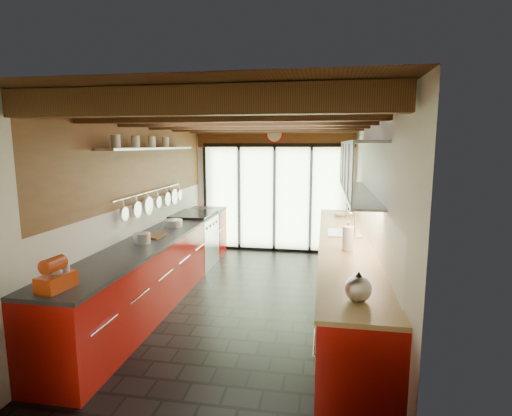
% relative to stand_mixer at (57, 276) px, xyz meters
% --- Properties ---
extents(ground, '(5.50, 5.50, 0.00)m').
position_rel_stand_mixer_xyz_m(ground, '(1.27, 2.24, -1.03)').
color(ground, black).
rests_on(ground, ground).
extents(room_shell, '(5.50, 5.50, 5.50)m').
position_rel_stand_mixer_xyz_m(room_shell, '(1.27, 2.24, 0.62)').
color(room_shell, silver).
rests_on(room_shell, ground).
extents(ceiling_beams, '(3.14, 5.06, 4.90)m').
position_rel_stand_mixer_xyz_m(ceiling_beams, '(1.27, 2.62, 1.43)').
color(ceiling_beams, '#593316').
rests_on(ceiling_beams, ground).
extents(glass_door, '(2.95, 0.10, 2.90)m').
position_rel_stand_mixer_xyz_m(glass_door, '(1.27, 4.93, 0.62)').
color(glass_door, '#C6EAAD').
rests_on(glass_door, ground).
extents(left_counter, '(0.68, 5.00, 0.92)m').
position_rel_stand_mixer_xyz_m(left_counter, '(-0.01, 2.24, -0.57)').
color(left_counter, '#9C0F09').
rests_on(left_counter, ground).
extents(range_stove, '(0.66, 0.90, 0.97)m').
position_rel_stand_mixer_xyz_m(range_stove, '(-0.01, 3.69, -0.56)').
color(range_stove, silver).
rests_on(range_stove, ground).
extents(right_counter, '(0.68, 5.00, 0.92)m').
position_rel_stand_mixer_xyz_m(right_counter, '(2.54, 2.24, -0.57)').
color(right_counter, '#9C0F09').
rests_on(right_counter, ground).
extents(sink_assembly, '(0.45, 0.52, 0.43)m').
position_rel_stand_mixer_xyz_m(sink_assembly, '(2.56, 2.64, -0.07)').
color(sink_assembly, silver).
rests_on(sink_assembly, right_counter).
extents(upper_cabinets_right, '(0.34, 3.00, 3.00)m').
position_rel_stand_mixer_xyz_m(upper_cabinets_right, '(2.70, 2.54, 0.82)').
color(upper_cabinets_right, silver).
rests_on(upper_cabinets_right, ground).
extents(left_wall_fixtures, '(0.28, 2.60, 0.96)m').
position_rel_stand_mixer_xyz_m(left_wall_fixtures, '(-0.20, 2.53, 0.75)').
color(left_wall_fixtures, silver).
rests_on(left_wall_fixtures, ground).
extents(stand_mixer, '(0.22, 0.34, 0.29)m').
position_rel_stand_mixer_xyz_m(stand_mixer, '(0.00, 0.00, 0.00)').
color(stand_mixer, '#B9390E').
rests_on(stand_mixer, left_counter).
extents(pot_large, '(0.25, 0.25, 0.13)m').
position_rel_stand_mixer_xyz_m(pot_large, '(0.00, 1.64, -0.05)').
color(pot_large, silver).
rests_on(pot_large, left_counter).
extents(pot_small, '(0.32, 0.32, 0.11)m').
position_rel_stand_mixer_xyz_m(pot_small, '(0.00, 2.69, -0.06)').
color(pot_small, silver).
rests_on(pot_small, left_counter).
extents(cutting_board, '(0.26, 0.36, 0.03)m').
position_rel_stand_mixer_xyz_m(cutting_board, '(0.00, 1.99, -0.10)').
color(cutting_board, brown).
rests_on(cutting_board, left_counter).
extents(kettle, '(0.23, 0.27, 0.25)m').
position_rel_stand_mixer_xyz_m(kettle, '(2.54, 0.18, -0.00)').
color(kettle, silver).
rests_on(kettle, right_counter).
extents(paper_towel, '(0.16, 0.16, 0.34)m').
position_rel_stand_mixer_xyz_m(paper_towel, '(2.54, 1.71, 0.03)').
color(paper_towel, white).
rests_on(paper_towel, right_counter).
extents(soap_bottle, '(0.11, 0.12, 0.21)m').
position_rel_stand_mixer_xyz_m(soap_bottle, '(2.54, 1.74, -0.01)').
color(soap_bottle, silver).
rests_on(soap_bottle, right_counter).
extents(bowl, '(0.25, 0.25, 0.06)m').
position_rel_stand_mixer_xyz_m(bowl, '(2.54, 4.02, -0.09)').
color(bowl, silver).
rests_on(bowl, right_counter).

